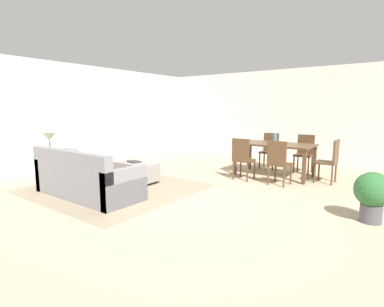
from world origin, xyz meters
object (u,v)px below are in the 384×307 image
object	(u,v)px
dining_chair_far_left	(270,148)
dining_table	(274,147)
ottoman_table	(137,171)
potted_plant	(373,193)
book_on_ottoman	(134,162)
couch	(86,180)
dining_chair_near_left	(242,157)
table_lamp	(49,138)
dining_chair_near_right	(278,160)
dining_chair_far_right	(304,151)
dining_chair_head_east	(330,159)
side_table	(51,163)
vase_centerpiece	(275,138)

from	to	relation	value
dining_chair_far_left	dining_table	bearing A→B (deg)	-61.85
ottoman_table	potted_plant	size ratio (longest dim) A/B	1.34
book_on_ottoman	ottoman_table	bearing A→B (deg)	-2.23
couch	dining_chair_near_left	xyz separation A→B (m)	(1.68, 2.75, 0.23)
table_lamp	dining_chair_near_right	world-z (taller)	table_lamp
dining_chair_far_right	book_on_ottoman	size ratio (longest dim) A/B	3.54
couch	dining_chair_near_right	size ratio (longest dim) A/B	2.28
dining_chair_far_left	book_on_ottoman	size ratio (longest dim) A/B	3.54
ottoman_table	dining_chair_head_east	size ratio (longest dim) A/B	1.03
table_lamp	potted_plant	xyz separation A→B (m)	(5.58, 1.50, -0.55)
dining_chair_near_left	dining_chair_head_east	bearing A→B (deg)	27.85
couch	ottoman_table	bearing A→B (deg)	91.70
dining_chair_near_left	dining_chair_near_right	bearing A→B (deg)	1.09
couch	dining_chair_far_right	xyz separation A→B (m)	(2.53, 4.40, 0.23)
dining_table	potted_plant	size ratio (longest dim) A/B	2.44
couch	dining_chair_far_left	world-z (taller)	dining_chair_far_left
table_lamp	potted_plant	world-z (taller)	table_lamp
dining_chair_near_right	book_on_ottoman	bearing A→B (deg)	-149.62
side_table	vase_centerpiece	bearing A→B (deg)	44.98
dining_table	vase_centerpiece	bearing A→B (deg)	-66.14
ottoman_table	side_table	bearing A→B (deg)	-138.81
dining_chair_near_left	dining_chair_far_left	world-z (taller)	same
dining_chair_near_right	ottoman_table	bearing A→B (deg)	-148.84
couch	vase_centerpiece	size ratio (longest dim) A/B	8.57
dining_chair_head_east	vase_centerpiece	size ratio (longest dim) A/B	3.75
vase_centerpiece	book_on_ottoman	xyz separation A→B (m)	(-2.20, -2.29, -0.45)
dining_chair_far_right	vase_centerpiece	bearing A→B (deg)	-116.63
table_lamp	dining_chair_near_right	bearing A→B (deg)	34.89
dining_chair_far_right	vase_centerpiece	size ratio (longest dim) A/B	3.75
table_lamp	dining_chair_far_left	distance (m)	5.24
dining_chair_near_left	dining_chair_far_left	distance (m)	1.62
vase_centerpiece	dining_chair_near_left	bearing A→B (deg)	-117.64
couch	ottoman_table	xyz separation A→B (m)	(-0.04, 1.25, -0.05)
dining_chair_far_left	dining_chair_head_east	xyz separation A→B (m)	(1.64, -0.78, 0.00)
dining_table	vase_centerpiece	size ratio (longest dim) A/B	7.01
dining_table	book_on_ottoman	xyz separation A→B (m)	(-2.19, -2.32, -0.23)
dining_chair_near_right	vase_centerpiece	world-z (taller)	vase_centerpiece
ottoman_table	dining_chair_head_east	bearing A→B (deg)	35.31
dining_chair_far_left	vase_centerpiece	xyz separation A→B (m)	(0.45, -0.84, 0.36)
potted_plant	ottoman_table	bearing A→B (deg)	-175.29
side_table	table_lamp	distance (m)	0.53
potted_plant	side_table	bearing A→B (deg)	-164.96
side_table	dining_chair_far_left	size ratio (longest dim) A/B	0.60
dining_chair_near_right	dining_table	bearing A→B (deg)	116.49
dining_chair_far_right	dining_chair_far_left	bearing A→B (deg)	-178.39
dining_chair_near_left	dining_chair_head_east	distance (m)	1.81
dining_chair_head_east	potted_plant	world-z (taller)	dining_chair_head_east
table_lamp	potted_plant	bearing A→B (deg)	15.04
side_table	dining_table	bearing A→B (deg)	45.41
dining_chair_near_right	couch	bearing A→B (deg)	-131.82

